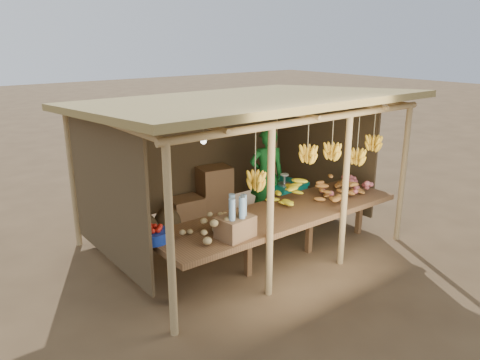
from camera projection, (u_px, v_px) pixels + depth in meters
ground at (240, 242)px, 7.60m from camera, size 60.00×60.00×0.00m
stall_structure at (243, 125)px, 7.02m from camera, size 4.70×3.50×2.43m
counter at (281, 216)px, 6.67m from camera, size 3.90×1.05×0.80m
potato_heap at (212, 221)px, 5.86m from camera, size 1.03×0.74×0.36m
sweet_potato_heap at (338, 186)px, 7.24m from camera, size 1.00×0.79×0.35m
onion_heap at (353, 182)px, 7.41m from camera, size 1.04×0.84×0.36m
banana_pile at (296, 190)px, 7.05m from camera, size 0.74×0.53×0.35m
tomato_basin at (153, 235)px, 5.69m from camera, size 0.39×0.39×0.20m
bottle_box at (235, 221)px, 5.77m from camera, size 0.47×0.39×0.55m
vendor at (267, 176)px, 8.22m from camera, size 0.73×0.63×1.70m
tarp_crate at (282, 200)px, 8.43m from camera, size 0.85×0.76×0.90m
carton_stack at (205, 197)px, 8.47m from camera, size 1.26×0.53×0.91m
burlap_sacks at (156, 225)px, 7.56m from camera, size 0.88×0.46×0.62m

